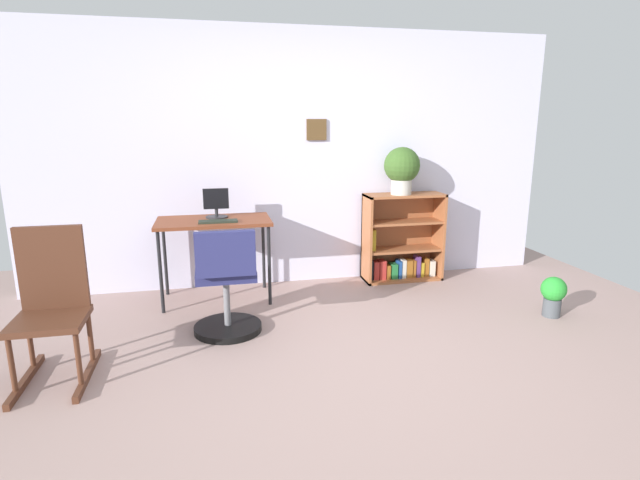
{
  "coord_description": "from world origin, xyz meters",
  "views": [
    {
      "loc": [
        -0.82,
        -2.68,
        1.59
      ],
      "look_at": [
        0.05,
        1.28,
        0.62
      ],
      "focal_mm": 27.86,
      "sensor_mm": 36.0,
      "label": 1
    }
  ],
  "objects_px": {
    "potted_plant_on_shelf": "(402,168)",
    "bookshelf_low": "(401,242)",
    "rocking_chair": "(52,304)",
    "office_chair": "(226,288)",
    "desk": "(214,227)",
    "monitor": "(216,205)",
    "potted_plant_floor": "(553,294)",
    "keyboard": "(218,221)"
  },
  "relations": [
    {
      "from": "potted_plant_on_shelf",
      "to": "bookshelf_low",
      "type": "bearing_deg",
      "value": 53.48
    },
    {
      "from": "rocking_chair",
      "to": "bookshelf_low",
      "type": "height_order",
      "value": "rocking_chair"
    },
    {
      "from": "rocking_chair",
      "to": "bookshelf_low",
      "type": "bearing_deg",
      "value": 26.39
    },
    {
      "from": "office_chair",
      "to": "rocking_chair",
      "type": "xyz_separation_m",
      "value": [
        -1.08,
        -0.4,
        0.11
      ]
    },
    {
      "from": "desk",
      "to": "monitor",
      "type": "bearing_deg",
      "value": 70.76
    },
    {
      "from": "monitor",
      "to": "bookshelf_low",
      "type": "height_order",
      "value": "monitor"
    },
    {
      "from": "rocking_chair",
      "to": "potted_plant_floor",
      "type": "relative_size",
      "value": 2.82
    },
    {
      "from": "office_chair",
      "to": "rocking_chair",
      "type": "relative_size",
      "value": 0.89
    },
    {
      "from": "bookshelf_low",
      "to": "desk",
      "type": "bearing_deg",
      "value": -172.84
    },
    {
      "from": "keyboard",
      "to": "bookshelf_low",
      "type": "relative_size",
      "value": 0.37
    },
    {
      "from": "keyboard",
      "to": "potted_plant_floor",
      "type": "distance_m",
      "value": 2.88
    },
    {
      "from": "desk",
      "to": "office_chair",
      "type": "height_order",
      "value": "office_chair"
    },
    {
      "from": "keyboard",
      "to": "rocking_chair",
      "type": "bearing_deg",
      "value": -134.87
    },
    {
      "from": "keyboard",
      "to": "potted_plant_floor",
      "type": "xyz_separation_m",
      "value": [
        2.68,
        -0.88,
        -0.56
      ]
    },
    {
      "from": "potted_plant_on_shelf",
      "to": "potted_plant_floor",
      "type": "relative_size",
      "value": 1.36
    },
    {
      "from": "potted_plant_on_shelf",
      "to": "potted_plant_floor",
      "type": "bearing_deg",
      "value": -53.06
    },
    {
      "from": "office_chair",
      "to": "bookshelf_low",
      "type": "height_order",
      "value": "bookshelf_low"
    },
    {
      "from": "office_chair",
      "to": "rocking_chair",
      "type": "height_order",
      "value": "rocking_chair"
    },
    {
      "from": "bookshelf_low",
      "to": "potted_plant_floor",
      "type": "xyz_separation_m",
      "value": [
        0.86,
        -1.25,
        -0.19
      ]
    },
    {
      "from": "monitor",
      "to": "keyboard",
      "type": "height_order",
      "value": "monitor"
    },
    {
      "from": "keyboard",
      "to": "office_chair",
      "type": "bearing_deg",
      "value": -87.43
    },
    {
      "from": "keyboard",
      "to": "desk",
      "type": "bearing_deg",
      "value": 105.06
    },
    {
      "from": "desk",
      "to": "keyboard",
      "type": "relative_size",
      "value": 3.01
    },
    {
      "from": "monitor",
      "to": "potted_plant_floor",
      "type": "distance_m",
      "value": 2.98
    },
    {
      "from": "bookshelf_low",
      "to": "potted_plant_on_shelf",
      "type": "distance_m",
      "value": 0.77
    },
    {
      "from": "rocking_chair",
      "to": "bookshelf_low",
      "type": "xyz_separation_m",
      "value": [
        2.88,
        1.43,
        -0.09
      ]
    },
    {
      "from": "keyboard",
      "to": "office_chair",
      "type": "xyz_separation_m",
      "value": [
        0.03,
        -0.66,
        -0.38
      ]
    },
    {
      "from": "desk",
      "to": "keyboard",
      "type": "height_order",
      "value": "keyboard"
    },
    {
      "from": "monitor",
      "to": "potted_plant_floor",
      "type": "xyz_separation_m",
      "value": [
        2.69,
        -1.1,
        -0.67
      ]
    },
    {
      "from": "keyboard",
      "to": "bookshelf_low",
      "type": "distance_m",
      "value": 1.9
    },
    {
      "from": "rocking_chair",
      "to": "potted_plant_on_shelf",
      "type": "bearing_deg",
      "value": 25.83
    },
    {
      "from": "bookshelf_low",
      "to": "monitor",
      "type": "bearing_deg",
      "value": -175.36
    },
    {
      "from": "office_chair",
      "to": "bookshelf_low",
      "type": "distance_m",
      "value": 2.07
    },
    {
      "from": "desk",
      "to": "monitor",
      "type": "xyz_separation_m",
      "value": [
        0.03,
        0.09,
        0.18
      ]
    },
    {
      "from": "keyboard",
      "to": "bookshelf_low",
      "type": "bearing_deg",
      "value": 11.48
    },
    {
      "from": "office_chair",
      "to": "bookshelf_low",
      "type": "relative_size",
      "value": 0.96
    },
    {
      "from": "keyboard",
      "to": "bookshelf_low",
      "type": "xyz_separation_m",
      "value": [
        1.82,
        0.37,
        -0.37
      ]
    },
    {
      "from": "bookshelf_low",
      "to": "potted_plant_floor",
      "type": "bearing_deg",
      "value": -55.5
    },
    {
      "from": "keyboard",
      "to": "potted_plant_on_shelf",
      "type": "distance_m",
      "value": 1.85
    },
    {
      "from": "desk",
      "to": "office_chair",
      "type": "distance_m",
      "value": 0.86
    },
    {
      "from": "monitor",
      "to": "bookshelf_low",
      "type": "xyz_separation_m",
      "value": [
        1.83,
        0.15,
        -0.48
      ]
    },
    {
      "from": "desk",
      "to": "office_chair",
      "type": "bearing_deg",
      "value": -85.24
    }
  ]
}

